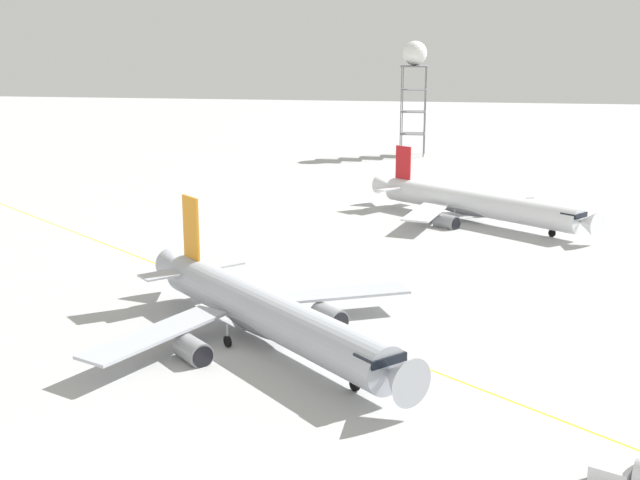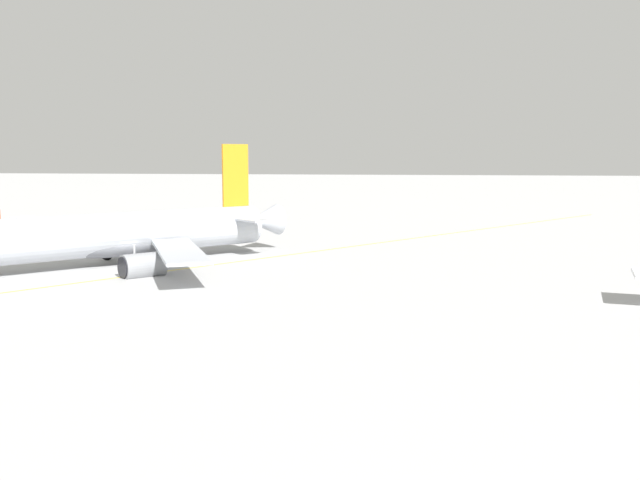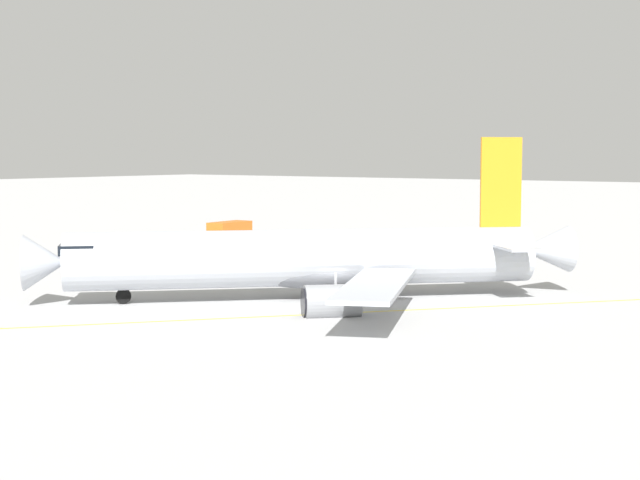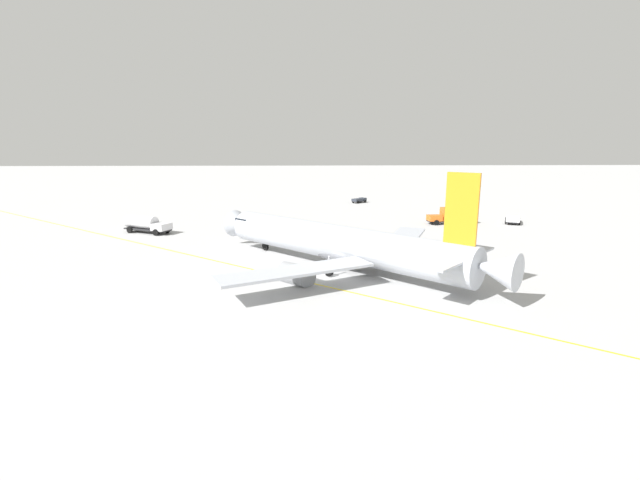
# 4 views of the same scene
# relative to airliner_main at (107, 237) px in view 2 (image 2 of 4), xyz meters

# --- Properties ---
(ground_plane) EXTENTS (600.00, 600.00, 0.00)m
(ground_plane) POSITION_rel_airliner_main_xyz_m (-3.10, 1.11, -2.87)
(ground_plane) COLOR #B2B2B2
(airliner_main) EXTENTS (30.92, 31.71, 12.15)m
(airliner_main) POSITION_rel_airliner_main_xyz_m (0.00, 0.00, 0.00)
(airliner_main) COLOR #B2B7C1
(airliner_main) RESTS_ON ground_plane
(pushback_tug_truck) EXTENTS (5.96, 4.54, 1.30)m
(pushback_tug_truck) POSITION_rel_airliner_main_xyz_m (29.50, -35.70, -2.06)
(pushback_tug_truck) COLOR #232326
(pushback_tug_truck) RESTS_ON ground_plane
(taxiway_centreline) EXTENTS (113.53, 141.64, 0.01)m
(taxiway_centreline) POSITION_rel_airliner_main_xyz_m (-4.90, 4.61, -2.87)
(taxiway_centreline) COLOR yellow
(taxiway_centreline) RESTS_ON ground_plane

